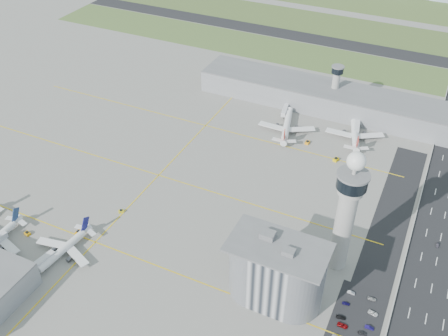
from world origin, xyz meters
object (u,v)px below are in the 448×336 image
at_px(car_lot_10, 373,313).
at_px(car_lot_2, 342,325).
at_px(car_lot_3, 341,317).
at_px(car_lot_8, 362,333).
at_px(car_lot_5, 351,293).
at_px(tug_0, 20,218).
at_px(control_tower, 347,208).
at_px(jet_bridge_far_0, 286,107).
at_px(tug_1, 27,233).
at_px(tug_4, 307,142).
at_px(admin_building, 276,272).
at_px(airplane_far_a, 287,122).
at_px(car_lot_9, 369,328).
at_px(airplane_near_c, 61,247).
at_px(tug_5, 336,159).
at_px(jet_bridge_far_1, 357,123).
at_px(secondary_tower, 336,84).
at_px(car_hw_1, 438,245).
at_px(tug_3, 121,211).
at_px(car_lot_4, 346,303).
at_px(airplane_far_b, 355,128).
at_px(jet_bridge_near_2, 30,273).
at_px(tug_2, 79,232).
at_px(car_lot_11, 372,299).

bearing_deg(car_lot_10, car_lot_2, 147.90).
bearing_deg(car_lot_3, car_lot_8, -121.10).
xyz_separation_m(car_lot_2, car_lot_5, (-0.99, 18.58, -0.04)).
height_order(tug_0, car_lot_3, tug_0).
xyz_separation_m(control_tower, jet_bridge_far_0, (-70.00, 124.00, -32.19)).
bearing_deg(tug_1, tug_4, -23.74).
relative_size(admin_building, car_lot_8, 11.90).
bearing_deg(airplane_far_a, car_lot_9, -161.39).
xyz_separation_m(airplane_near_c, tug_5, (98.29, 132.58, -4.31)).
distance_m(jet_bridge_far_1, tug_0, 215.42).
bearing_deg(tug_0, secondary_tower, 122.78).
bearing_deg(car_hw_1, tug_3, -162.49).
height_order(car_lot_4, car_lot_9, car_lot_9).
bearing_deg(tug_3, admin_building, 37.04).
bearing_deg(car_hw_1, car_lot_3, -116.49).
xyz_separation_m(airplane_near_c, tug_1, (-25.54, 3.38, -4.48)).
distance_m(admin_building, car_hw_1, 89.78).
relative_size(tug_5, car_lot_5, 1.03).
distance_m(airplane_far_b, car_lot_5, 129.93).
bearing_deg(tug_5, car_lot_2, 121.73).
bearing_deg(control_tower, jet_bridge_near_2, -151.10).
distance_m(tug_1, car_lot_5, 160.70).
xyz_separation_m(secondary_tower, admin_building, (21.99, -172.00, -3.50)).
bearing_deg(airplane_far_b, airplane_far_a, 89.18).
relative_size(tug_1, car_lot_2, 0.69).
bearing_deg(car_lot_8, jet_bridge_far_1, 8.20).
xyz_separation_m(car_lot_8, car_lot_9, (2.06, 3.93, 0.02)).
height_order(tug_2, car_hw_1, tug_2).
relative_size(tug_1, car_lot_10, 0.71).
height_order(jet_bridge_far_1, tug_4, jet_bridge_far_1).
distance_m(control_tower, car_lot_11, 42.21).
distance_m(airplane_near_c, jet_bridge_far_0, 182.97).
bearing_deg(car_lot_8, tug_5, 14.36).
relative_size(control_tower, tug_0, 22.71).
bearing_deg(control_tower, car_lot_11, -34.83).
distance_m(jet_bridge_near_2, tug_2, 32.42).
distance_m(jet_bridge_near_2, car_lot_9, 152.49).
bearing_deg(tug_0, airplane_near_c, 49.56).
bearing_deg(tug_3, tug_4, 103.32).
xyz_separation_m(tug_0, tug_1, (11.68, -6.96, 0.06)).
relative_size(tug_2, car_lot_11, 0.84).
distance_m(tug_2, car_lot_3, 133.61).
xyz_separation_m(secondary_tower, tug_1, (-104.28, -190.40, -17.92)).
height_order(admin_building, jet_bridge_far_1, admin_building).
height_order(airplane_near_c, jet_bridge_near_2, airplane_near_c).
height_order(secondary_tower, car_lot_3, secondary_tower).
bearing_deg(jet_bridge_far_1, car_lot_8, 4.33).
distance_m(admin_building, car_lot_10, 45.34).
xyz_separation_m(jet_bridge_near_2, tug_0, (-32.96, 27.56, -2.02)).
relative_size(admin_building, tug_0, 14.79).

